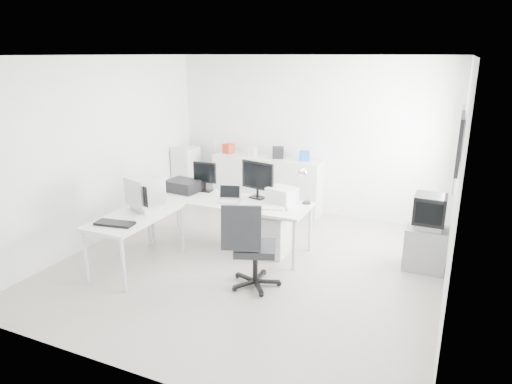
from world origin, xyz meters
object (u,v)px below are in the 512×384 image
at_px(lcd_monitor_large, 258,180).
at_px(drawer_pedestal, 274,234).
at_px(filing_cabinet, 187,175).
at_px(side_desk, 137,241).
at_px(laptop, 229,195).
at_px(tv_cabinet, 425,248).
at_px(lcd_monitor_small, 205,176).
at_px(main_desk, 230,223).
at_px(laser_printer, 282,195).
at_px(sideboard, 267,184).
at_px(office_chair, 255,244).
at_px(crt_tv, 430,212).
at_px(inkjet_printer, 184,186).
at_px(crt_monitor, 145,194).

bearing_deg(lcd_monitor_large, drawer_pedestal, -17.54).
bearing_deg(filing_cabinet, side_desk, -71.50).
xyz_separation_m(lcd_monitor_large, laptop, (-0.30, -0.35, -0.18)).
bearing_deg(tv_cabinet, lcd_monitor_small, -176.89).
distance_m(main_desk, side_desk, 1.39).
xyz_separation_m(laser_printer, sideboard, (-0.89, 1.59, -0.35)).
relative_size(lcd_monitor_large, sideboard, 0.28).
distance_m(main_desk, lcd_monitor_large, 0.79).
bearing_deg(laser_printer, office_chair, -70.67).
bearing_deg(crt_tv, laser_printer, -174.03).
relative_size(lcd_monitor_large, crt_tv, 1.14).
xyz_separation_m(lcd_monitor_large, sideboard, (-0.49, 1.56, -0.53)).
bearing_deg(crt_tv, office_chair, -144.23).
height_order(lcd_monitor_large, office_chair, lcd_monitor_large).
xyz_separation_m(main_desk, side_desk, (-0.85, -1.10, 0.00)).
distance_m(side_desk, sideboard, 3.00).
xyz_separation_m(inkjet_printer, sideboard, (0.71, 1.71, -0.33)).
distance_m(drawer_pedestal, laser_printer, 0.59).
relative_size(tv_cabinet, crt_tv, 1.18).
relative_size(main_desk, laptop, 7.37).
height_order(main_desk, crt_monitor, crt_monitor).
relative_size(crt_monitor, sideboard, 0.22).
distance_m(sideboard, filing_cabinet, 1.62).
distance_m(inkjet_printer, laser_printer, 1.60).
distance_m(crt_monitor, sideboard, 2.80).
bearing_deg(filing_cabinet, inkjet_printer, -58.68).
xyz_separation_m(drawer_pedestal, sideboard, (-0.84, 1.76, 0.21)).
height_order(main_desk, sideboard, sideboard).
bearing_deg(lcd_monitor_small, laser_printer, -5.01).
bearing_deg(side_desk, sideboard, 76.34).
relative_size(laptop, crt_monitor, 0.73).
distance_m(lcd_monitor_small, filing_cabinet, 1.83).
xyz_separation_m(inkjet_printer, laser_printer, (1.60, 0.12, 0.02)).
relative_size(inkjet_printer, laser_printer, 1.32).
height_order(main_desk, crt_tv, crt_tv).
bearing_deg(laptop, lcd_monitor_large, 32.68).
distance_m(main_desk, filing_cabinet, 2.35).
height_order(main_desk, tv_cabinet, main_desk).
bearing_deg(side_desk, laser_printer, 39.52).
bearing_deg(laptop, crt_tv, -5.64).
distance_m(laser_printer, crt_tv, 2.02).
bearing_deg(lcd_monitor_large, side_desk, -119.43).
height_order(lcd_monitor_large, sideboard, lcd_monitor_large).
xyz_separation_m(lcd_monitor_small, tv_cabinet, (3.31, 0.18, -0.69)).
bearing_deg(main_desk, lcd_monitor_small, 155.56).
distance_m(drawer_pedestal, sideboard, 1.97).
distance_m(side_desk, drawer_pedestal, 1.93).
xyz_separation_m(lcd_monitor_small, crt_tv, (3.31, 0.18, -0.17)).
distance_m(lcd_monitor_large, laptop, 0.49).
distance_m(tv_cabinet, crt_tv, 0.52).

